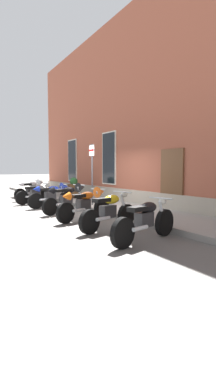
{
  "coord_description": "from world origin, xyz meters",
  "views": [
    {
      "loc": [
        9.65,
        -4.91,
        1.6
      ],
      "look_at": [
        1.04,
        0.26,
        0.78
      ],
      "focal_mm": 26.72,
      "sensor_mm": 36.0,
      "label": 1
    }
  ],
  "objects_px": {
    "motorcycle_grey_naked": "(37,194)",
    "motorcycle_orange_sport": "(87,202)",
    "motorcycle_blue_sport": "(53,194)",
    "motorcycle_yellow_naked": "(110,211)",
    "motorcycle_black_naked": "(146,220)",
    "motorcycle_black_sport": "(69,197)",
    "barrel_planter": "(74,189)",
    "parking_sign": "(92,166)",
    "motorcycle_white_sport": "(32,189)"
  },
  "relations": [
    {
      "from": "motorcycle_grey_naked",
      "to": "motorcycle_orange_sport",
      "type": "height_order",
      "value": "motorcycle_orange_sport"
    },
    {
      "from": "motorcycle_grey_naked",
      "to": "motorcycle_orange_sport",
      "type": "xyz_separation_m",
      "value": [
        4.87,
        0.1,
        0.09
      ]
    },
    {
      "from": "motorcycle_orange_sport",
      "to": "motorcycle_blue_sport",
      "type": "bearing_deg",
      "value": 178.27
    },
    {
      "from": "motorcycle_yellow_naked",
      "to": "motorcycle_black_naked",
      "type": "height_order",
      "value": "motorcycle_yellow_naked"
    },
    {
      "from": "motorcycle_blue_sport",
      "to": "motorcycle_yellow_naked",
      "type": "xyz_separation_m",
      "value": [
        4.93,
        -0.25,
        -0.07
      ]
    },
    {
      "from": "motorcycle_black_sport",
      "to": "barrel_planter",
      "type": "height_order",
      "value": "barrel_planter"
    },
    {
      "from": "motorcycle_blue_sport",
      "to": "motorcycle_black_naked",
      "type": "distance_m",
      "value": 6.39
    },
    {
      "from": "motorcycle_black_naked",
      "to": "parking_sign",
      "type": "height_order",
      "value": "parking_sign"
    },
    {
      "from": "motorcycle_black_sport",
      "to": "motorcycle_orange_sport",
      "type": "height_order",
      "value": "motorcycle_black_sport"
    },
    {
      "from": "barrel_planter",
      "to": "motorcycle_black_naked",
      "type": "bearing_deg",
      "value": -13.81
    },
    {
      "from": "motorcycle_orange_sport",
      "to": "barrel_planter",
      "type": "relative_size",
      "value": 2.1
    },
    {
      "from": "motorcycle_blue_sport",
      "to": "parking_sign",
      "type": "distance_m",
      "value": 2.05
    },
    {
      "from": "motorcycle_white_sport",
      "to": "motorcycle_orange_sport",
      "type": "bearing_deg",
      "value": -1.55
    },
    {
      "from": "motorcycle_white_sport",
      "to": "motorcycle_orange_sport",
      "type": "relative_size",
      "value": 0.9
    },
    {
      "from": "motorcycle_white_sport",
      "to": "motorcycle_blue_sport",
      "type": "xyz_separation_m",
      "value": [
        3.23,
        -0.08,
        -0.02
      ]
    },
    {
      "from": "motorcycle_blue_sport",
      "to": "barrel_planter",
      "type": "xyz_separation_m",
      "value": [
        -2.13,
        1.9,
        0.01
      ]
    },
    {
      "from": "motorcycle_white_sport",
      "to": "motorcycle_black_naked",
      "type": "bearing_deg",
      "value": -1.63
    },
    {
      "from": "motorcycle_yellow_naked",
      "to": "barrel_planter",
      "type": "xyz_separation_m",
      "value": [
        -7.07,
        2.15,
        0.08
      ]
    },
    {
      "from": "barrel_planter",
      "to": "motorcycle_black_sport",
      "type": "bearing_deg",
      "value": -26.53
    },
    {
      "from": "motorcycle_grey_naked",
      "to": "motorcycle_yellow_naked",
      "type": "distance_m",
      "value": 6.5
    },
    {
      "from": "barrel_planter",
      "to": "parking_sign",
      "type": "bearing_deg",
      "value": -11.67
    },
    {
      "from": "motorcycle_black_naked",
      "to": "motorcycle_blue_sport",
      "type": "bearing_deg",
      "value": 178.24
    },
    {
      "from": "motorcycle_blue_sport",
      "to": "motorcycle_black_naked",
      "type": "xyz_separation_m",
      "value": [
        6.38,
        -0.2,
        -0.08
      ]
    },
    {
      "from": "motorcycle_black_naked",
      "to": "parking_sign",
      "type": "bearing_deg",
      "value": 164.86
    },
    {
      "from": "parking_sign",
      "to": "motorcycle_blue_sport",
      "type": "bearing_deg",
      "value": -133.89
    },
    {
      "from": "motorcycle_orange_sport",
      "to": "motorcycle_black_sport",
      "type": "bearing_deg",
      "value": 176.51
    },
    {
      "from": "parking_sign",
      "to": "motorcycle_grey_naked",
      "type": "bearing_deg",
      "value": -152.63
    },
    {
      "from": "motorcycle_blue_sport",
      "to": "motorcycle_black_sport",
      "type": "bearing_deg",
      "value": -0.0
    },
    {
      "from": "motorcycle_grey_naked",
      "to": "barrel_planter",
      "type": "distance_m",
      "value": 2.18
    },
    {
      "from": "motorcycle_grey_naked",
      "to": "motorcycle_orange_sport",
      "type": "distance_m",
      "value": 4.87
    },
    {
      "from": "motorcycle_black_naked",
      "to": "barrel_planter",
      "type": "bearing_deg",
      "value": 166.19
    },
    {
      "from": "motorcycle_orange_sport",
      "to": "motorcycle_black_naked",
      "type": "xyz_separation_m",
      "value": [
        3.08,
        -0.1,
        -0.08
      ]
    },
    {
      "from": "motorcycle_white_sport",
      "to": "motorcycle_black_naked",
      "type": "height_order",
      "value": "motorcycle_white_sport"
    },
    {
      "from": "motorcycle_white_sport",
      "to": "barrel_planter",
      "type": "bearing_deg",
      "value": 58.9
    },
    {
      "from": "parking_sign",
      "to": "barrel_planter",
      "type": "height_order",
      "value": "parking_sign"
    },
    {
      "from": "motorcycle_blue_sport",
      "to": "motorcycle_yellow_naked",
      "type": "bearing_deg",
      "value": -2.89
    },
    {
      "from": "motorcycle_white_sport",
      "to": "motorcycle_yellow_naked",
      "type": "distance_m",
      "value": 8.17
    },
    {
      "from": "motorcycle_grey_naked",
      "to": "motorcycle_black_sport",
      "type": "xyz_separation_m",
      "value": [
        3.23,
        0.2,
        0.11
      ]
    },
    {
      "from": "motorcycle_blue_sport",
      "to": "motorcycle_black_sport",
      "type": "height_order",
      "value": "motorcycle_black_sport"
    },
    {
      "from": "motorcycle_grey_naked",
      "to": "motorcycle_white_sport",
      "type": "bearing_deg",
      "value": 170.5
    },
    {
      "from": "motorcycle_grey_naked",
      "to": "barrel_planter",
      "type": "relative_size",
      "value": 1.99
    },
    {
      "from": "motorcycle_orange_sport",
      "to": "parking_sign",
      "type": "bearing_deg",
      "value": 148.38
    },
    {
      "from": "motorcycle_yellow_naked",
      "to": "barrel_planter",
      "type": "relative_size",
      "value": 1.98
    },
    {
      "from": "motorcycle_white_sport",
      "to": "motorcycle_yellow_naked",
      "type": "relative_size",
      "value": 0.96
    },
    {
      "from": "motorcycle_black_sport",
      "to": "barrel_planter",
      "type": "relative_size",
      "value": 2.08
    },
    {
      "from": "motorcycle_orange_sport",
      "to": "parking_sign",
      "type": "distance_m",
      "value": 2.77
    },
    {
      "from": "motorcycle_yellow_naked",
      "to": "barrel_planter",
      "type": "height_order",
      "value": "barrel_planter"
    },
    {
      "from": "motorcycle_grey_naked",
      "to": "motorcycle_blue_sport",
      "type": "bearing_deg",
      "value": 7.32
    },
    {
      "from": "motorcycle_white_sport",
      "to": "motorcycle_black_naked",
      "type": "xyz_separation_m",
      "value": [
        9.61,
        -0.27,
        -0.1
      ]
    },
    {
      "from": "motorcycle_yellow_naked",
      "to": "barrel_planter",
      "type": "distance_m",
      "value": 7.39
    }
  ]
}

